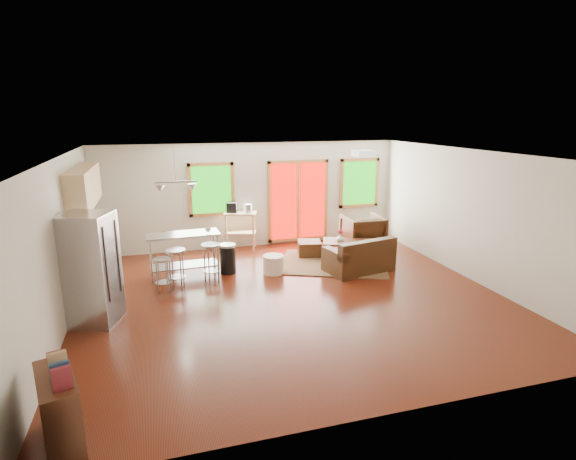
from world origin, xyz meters
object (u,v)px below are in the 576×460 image
object	(u,v)px
ottoman	(309,248)
refrigerator	(91,269)
loveseat	(360,258)
kitchen_cart	(239,217)
island	(184,247)
coffee_table	(347,244)
rug	(333,263)
armchair	(363,231)

from	to	relation	value
ottoman	refrigerator	size ratio (longest dim) A/B	0.30
loveseat	kitchen_cart	bearing A→B (deg)	120.68
loveseat	island	distance (m)	3.69
coffee_table	ottoman	size ratio (longest dim) A/B	2.36
rug	armchair	size ratio (longest dim) A/B	2.49
coffee_table	refrigerator	distance (m)	5.54
ottoman	coffee_table	bearing A→B (deg)	-33.89
refrigerator	island	xyz separation A→B (m)	(1.52, 1.75, -0.27)
rug	coffee_table	distance (m)	0.59
kitchen_cart	island	bearing A→B (deg)	-132.17
armchair	kitchen_cart	bearing A→B (deg)	-14.43
rug	kitchen_cart	world-z (taller)	kitchen_cart
rug	refrigerator	xyz separation A→B (m)	(-4.78, -1.65, 0.89)
ottoman	island	xyz separation A→B (m)	(-2.93, -0.61, 0.45)
rug	refrigerator	bearing A→B (deg)	-161.01
ottoman	refrigerator	bearing A→B (deg)	-152.07
loveseat	ottoman	world-z (taller)	loveseat
refrigerator	rug	bearing A→B (deg)	37.45
loveseat	refrigerator	size ratio (longest dim) A/B	0.85
kitchen_cart	rug	bearing A→B (deg)	-43.24
loveseat	island	xyz separation A→B (m)	(-3.60, 0.74, 0.34)
ottoman	refrigerator	world-z (taller)	refrigerator
loveseat	rug	bearing A→B (deg)	106.34
coffee_table	rug	bearing A→B (deg)	-151.96
refrigerator	armchair	bearing A→B (deg)	41.53
refrigerator	ottoman	bearing A→B (deg)	46.39
ottoman	island	distance (m)	3.03
armchair	island	world-z (taller)	armchair
armchair	ottoman	bearing A→B (deg)	7.49
rug	island	xyz separation A→B (m)	(-3.26, 0.11, 0.62)
rug	kitchen_cart	xyz separation A→B (m)	(-1.81, 1.70, 0.80)
loveseat	island	bearing A→B (deg)	156.42
rug	kitchen_cart	distance (m)	2.61
ottoman	kitchen_cart	xyz separation A→B (m)	(-1.48, 0.99, 0.63)
rug	kitchen_cart	bearing A→B (deg)	136.76
coffee_table	kitchen_cart	world-z (taller)	kitchen_cart
loveseat	coffee_table	xyz separation A→B (m)	(0.07, 0.85, 0.08)
armchair	ottoman	distance (m)	1.48
coffee_table	island	distance (m)	3.68
kitchen_cart	loveseat	bearing A→B (deg)	-47.35
rug	ottoman	world-z (taller)	ottoman
armchair	ottoman	size ratio (longest dim) A/B	1.77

